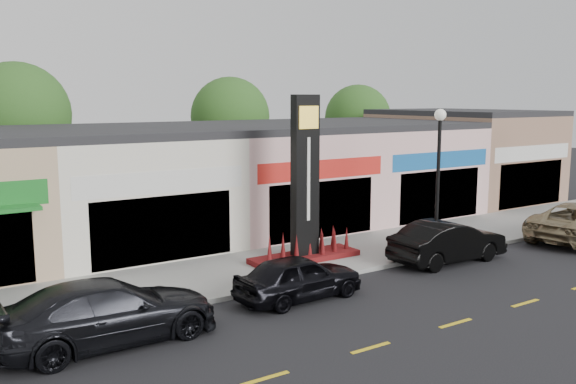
{
  "coord_description": "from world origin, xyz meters",
  "views": [
    {
      "loc": [
        -9.36,
        -13.71,
        6.05
      ],
      "look_at": [
        2.14,
        4.0,
        2.76
      ],
      "focal_mm": 38.0,
      "sensor_mm": 36.0,
      "label": 1
    }
  ],
  "objects_px": {
    "pylon_sign": "(305,203)",
    "car_dark_sedan": "(108,312)",
    "car_black_sedan": "(299,277)",
    "car_black_conv": "(448,242)",
    "lamp_east_near": "(438,166)"
  },
  "relations": [
    {
      "from": "pylon_sign",
      "to": "car_dark_sedan",
      "type": "distance_m",
      "value": 9.04
    },
    {
      "from": "car_black_sedan",
      "to": "car_black_conv",
      "type": "relative_size",
      "value": 0.86
    },
    {
      "from": "pylon_sign",
      "to": "car_black_conv",
      "type": "bearing_deg",
      "value": -31.16
    },
    {
      "from": "lamp_east_near",
      "to": "car_dark_sedan",
      "type": "height_order",
      "value": "lamp_east_near"
    },
    {
      "from": "lamp_east_near",
      "to": "car_dark_sedan",
      "type": "xyz_separation_m",
      "value": [
        -13.25,
        -1.69,
        -2.68
      ]
    },
    {
      "from": "car_black_conv",
      "to": "pylon_sign",
      "type": "bearing_deg",
      "value": 59.09
    },
    {
      "from": "pylon_sign",
      "to": "car_black_conv",
      "type": "distance_m",
      "value": 5.51
    },
    {
      "from": "pylon_sign",
      "to": "car_dark_sedan",
      "type": "xyz_separation_m",
      "value": [
        -8.25,
        -3.39,
        -1.48
      ]
    },
    {
      "from": "pylon_sign",
      "to": "car_dark_sedan",
      "type": "bearing_deg",
      "value": -157.67
    },
    {
      "from": "pylon_sign",
      "to": "car_black_sedan",
      "type": "xyz_separation_m",
      "value": [
        -2.44,
        -3.23,
        -1.58
      ]
    },
    {
      "from": "car_dark_sedan",
      "to": "lamp_east_near",
      "type": "bearing_deg",
      "value": -84.19
    },
    {
      "from": "pylon_sign",
      "to": "car_black_sedan",
      "type": "distance_m",
      "value": 4.35
    },
    {
      "from": "lamp_east_near",
      "to": "pylon_sign",
      "type": "relative_size",
      "value": 0.91
    },
    {
      "from": "lamp_east_near",
      "to": "pylon_sign",
      "type": "distance_m",
      "value": 5.42
    },
    {
      "from": "lamp_east_near",
      "to": "car_dark_sedan",
      "type": "bearing_deg",
      "value": -172.73
    }
  ]
}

